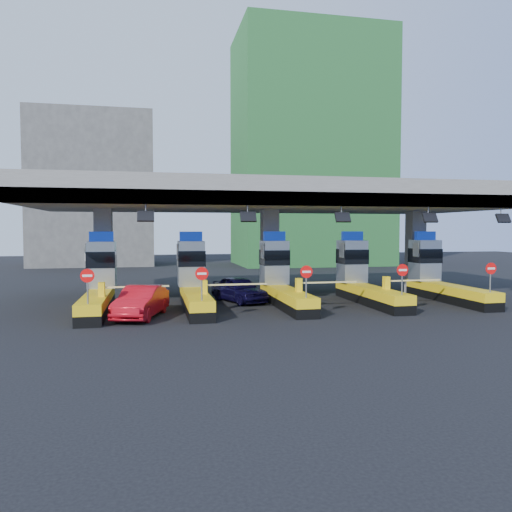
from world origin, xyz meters
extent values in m
plane|color=black|center=(0.00, 0.00, 0.00)|extent=(120.00, 120.00, 0.00)
cube|color=slate|center=(0.00, 3.00, 6.25)|extent=(28.00, 12.00, 1.50)
cube|color=#4C4C49|center=(0.00, -2.70, 5.85)|extent=(28.00, 0.60, 0.70)
cube|color=slate|center=(-10.00, 3.00, 2.75)|extent=(1.00, 1.00, 5.50)
cube|color=slate|center=(0.00, 3.00, 2.75)|extent=(1.00, 1.00, 5.50)
cube|color=slate|center=(10.00, 3.00, 2.75)|extent=(1.00, 1.00, 5.50)
cylinder|color=slate|center=(-7.50, -2.70, 5.25)|extent=(0.06, 0.06, 0.50)
cube|color=black|center=(-7.50, -2.90, 4.90)|extent=(0.80, 0.38, 0.54)
cylinder|color=slate|center=(-2.50, -2.70, 5.25)|extent=(0.06, 0.06, 0.50)
cube|color=black|center=(-2.50, -2.90, 4.90)|extent=(0.80, 0.38, 0.54)
cylinder|color=slate|center=(2.50, -2.70, 5.25)|extent=(0.06, 0.06, 0.50)
cube|color=black|center=(2.50, -2.90, 4.90)|extent=(0.80, 0.38, 0.54)
cylinder|color=slate|center=(7.50, -2.70, 5.25)|extent=(0.06, 0.06, 0.50)
cube|color=black|center=(7.50, -2.90, 4.90)|extent=(0.80, 0.38, 0.54)
cylinder|color=slate|center=(12.00, -2.70, 5.25)|extent=(0.06, 0.06, 0.50)
cube|color=black|center=(12.00, -2.90, 4.90)|extent=(0.80, 0.38, 0.54)
cube|color=black|center=(-10.00, -1.00, 0.25)|extent=(1.20, 8.00, 0.50)
cube|color=#E5B70C|center=(-10.00, -1.00, 0.75)|extent=(1.20, 8.00, 0.50)
cube|color=#9EA3A8|center=(-10.00, 1.80, 2.30)|extent=(1.50, 1.50, 2.60)
cube|color=black|center=(-10.00, 1.78, 2.60)|extent=(1.56, 1.56, 0.90)
cube|color=#0C2DBF|center=(-10.00, 1.80, 3.88)|extent=(1.30, 0.35, 0.55)
cube|color=white|center=(-10.80, 1.50, 3.00)|extent=(0.06, 0.70, 0.90)
cylinder|color=slate|center=(-10.00, -4.60, 1.65)|extent=(0.07, 0.07, 1.30)
cylinder|color=red|center=(-10.00, -4.63, 2.25)|extent=(0.60, 0.04, 0.60)
cube|color=white|center=(-10.00, -4.65, 2.25)|extent=(0.42, 0.02, 0.10)
cube|color=#E5B70C|center=(-9.65, -2.20, 1.35)|extent=(0.30, 0.35, 0.70)
cube|color=white|center=(-8.00, -2.20, 1.45)|extent=(3.20, 0.08, 0.08)
cube|color=black|center=(-5.00, -1.00, 0.25)|extent=(1.20, 8.00, 0.50)
cube|color=#E5B70C|center=(-5.00, -1.00, 0.75)|extent=(1.20, 8.00, 0.50)
cube|color=#9EA3A8|center=(-5.00, 1.80, 2.30)|extent=(1.50, 1.50, 2.60)
cube|color=black|center=(-5.00, 1.78, 2.60)|extent=(1.56, 1.56, 0.90)
cube|color=#0C2DBF|center=(-5.00, 1.80, 3.88)|extent=(1.30, 0.35, 0.55)
cube|color=white|center=(-5.80, 1.50, 3.00)|extent=(0.06, 0.70, 0.90)
cylinder|color=slate|center=(-5.00, -4.60, 1.65)|extent=(0.07, 0.07, 1.30)
cylinder|color=red|center=(-5.00, -4.63, 2.25)|extent=(0.60, 0.04, 0.60)
cube|color=white|center=(-5.00, -4.65, 2.25)|extent=(0.42, 0.02, 0.10)
cube|color=#E5B70C|center=(-4.65, -2.20, 1.35)|extent=(0.30, 0.35, 0.70)
cube|color=white|center=(-3.00, -2.20, 1.45)|extent=(3.20, 0.08, 0.08)
cube|color=black|center=(0.00, -1.00, 0.25)|extent=(1.20, 8.00, 0.50)
cube|color=#E5B70C|center=(0.00, -1.00, 0.75)|extent=(1.20, 8.00, 0.50)
cube|color=#9EA3A8|center=(0.00, 1.80, 2.30)|extent=(1.50, 1.50, 2.60)
cube|color=black|center=(0.00, 1.78, 2.60)|extent=(1.56, 1.56, 0.90)
cube|color=#0C2DBF|center=(0.00, 1.80, 3.88)|extent=(1.30, 0.35, 0.55)
cube|color=white|center=(-0.80, 1.50, 3.00)|extent=(0.06, 0.70, 0.90)
cylinder|color=slate|center=(0.00, -4.60, 1.65)|extent=(0.07, 0.07, 1.30)
cylinder|color=red|center=(0.00, -4.63, 2.25)|extent=(0.60, 0.04, 0.60)
cube|color=white|center=(0.00, -4.65, 2.25)|extent=(0.42, 0.02, 0.10)
cube|color=#E5B70C|center=(0.35, -2.20, 1.35)|extent=(0.30, 0.35, 0.70)
cube|color=white|center=(2.00, -2.20, 1.45)|extent=(3.20, 0.08, 0.08)
cube|color=black|center=(5.00, -1.00, 0.25)|extent=(1.20, 8.00, 0.50)
cube|color=#E5B70C|center=(5.00, -1.00, 0.75)|extent=(1.20, 8.00, 0.50)
cube|color=#9EA3A8|center=(5.00, 1.80, 2.30)|extent=(1.50, 1.50, 2.60)
cube|color=black|center=(5.00, 1.78, 2.60)|extent=(1.56, 1.56, 0.90)
cube|color=#0C2DBF|center=(5.00, 1.80, 3.88)|extent=(1.30, 0.35, 0.55)
cube|color=white|center=(4.20, 1.50, 3.00)|extent=(0.06, 0.70, 0.90)
cylinder|color=slate|center=(5.00, -4.60, 1.65)|extent=(0.07, 0.07, 1.30)
cylinder|color=red|center=(5.00, -4.63, 2.25)|extent=(0.60, 0.04, 0.60)
cube|color=white|center=(5.00, -4.65, 2.25)|extent=(0.42, 0.02, 0.10)
cube|color=#E5B70C|center=(5.35, -2.20, 1.35)|extent=(0.30, 0.35, 0.70)
cube|color=white|center=(7.00, -2.20, 1.45)|extent=(3.20, 0.08, 0.08)
cube|color=black|center=(10.00, -1.00, 0.25)|extent=(1.20, 8.00, 0.50)
cube|color=#E5B70C|center=(10.00, -1.00, 0.75)|extent=(1.20, 8.00, 0.50)
cube|color=#9EA3A8|center=(10.00, 1.80, 2.30)|extent=(1.50, 1.50, 2.60)
cube|color=black|center=(10.00, 1.78, 2.60)|extent=(1.56, 1.56, 0.90)
cube|color=#0C2DBF|center=(10.00, 1.80, 3.88)|extent=(1.30, 0.35, 0.55)
cube|color=white|center=(9.20, 1.50, 3.00)|extent=(0.06, 0.70, 0.90)
cylinder|color=slate|center=(10.00, -4.60, 1.65)|extent=(0.07, 0.07, 1.30)
cylinder|color=red|center=(10.00, -4.63, 2.25)|extent=(0.60, 0.04, 0.60)
cube|color=white|center=(10.00, -4.65, 2.25)|extent=(0.42, 0.02, 0.10)
cube|color=#E5B70C|center=(10.35, -2.20, 1.35)|extent=(0.30, 0.35, 0.70)
cube|color=white|center=(12.00, -2.20, 1.45)|extent=(3.20, 0.08, 0.08)
cube|color=#1E5926|center=(12.00, 32.00, 14.00)|extent=(18.00, 12.00, 28.00)
cube|color=#4C4C49|center=(-14.00, 36.00, 9.00)|extent=(14.00, 10.00, 18.00)
imported|color=black|center=(-2.21, 1.50, 0.75)|extent=(3.22, 4.76, 1.51)
imported|color=red|center=(-7.76, -2.73, 0.76)|extent=(2.83, 4.90, 1.53)
camera|label=1|loc=(-7.21, -27.38, 4.25)|focal=35.00mm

